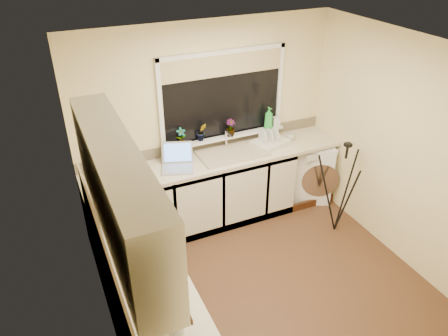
# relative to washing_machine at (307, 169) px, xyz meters

# --- Properties ---
(floor) EXTENTS (3.20, 3.20, 0.00)m
(floor) POSITION_rel_washing_machine_xyz_m (-1.34, -1.21, -0.42)
(floor) COLOR #513020
(floor) RESTS_ON ground
(ceiling) EXTENTS (3.20, 3.20, 0.00)m
(ceiling) POSITION_rel_washing_machine_xyz_m (-1.34, -1.21, 2.03)
(ceiling) COLOR white
(ceiling) RESTS_ON ground
(wall_back) EXTENTS (3.20, 0.00, 3.20)m
(wall_back) POSITION_rel_washing_machine_xyz_m (-1.34, 0.29, 0.81)
(wall_back) COLOR beige
(wall_back) RESTS_ON ground
(wall_front) EXTENTS (3.20, 0.00, 3.20)m
(wall_front) POSITION_rel_washing_machine_xyz_m (-1.34, -2.71, 0.81)
(wall_front) COLOR beige
(wall_front) RESTS_ON ground
(wall_left) EXTENTS (0.00, 3.00, 3.00)m
(wall_left) POSITION_rel_washing_machine_xyz_m (-2.94, -1.21, 0.81)
(wall_left) COLOR beige
(wall_left) RESTS_ON ground
(wall_right) EXTENTS (0.00, 3.00, 3.00)m
(wall_right) POSITION_rel_washing_machine_xyz_m (0.26, -1.21, 0.81)
(wall_right) COLOR beige
(wall_right) RESTS_ON ground
(base_cabinet_back) EXTENTS (2.55, 0.60, 0.86)m
(base_cabinet_back) POSITION_rel_washing_machine_xyz_m (-1.67, -0.01, 0.01)
(base_cabinet_back) COLOR silver
(base_cabinet_back) RESTS_ON floor
(base_cabinet_left) EXTENTS (0.54, 2.40, 0.86)m
(base_cabinet_left) POSITION_rel_washing_machine_xyz_m (-2.64, -1.51, 0.01)
(base_cabinet_left) COLOR silver
(base_cabinet_left) RESTS_ON floor
(worktop_back) EXTENTS (3.20, 0.60, 0.04)m
(worktop_back) POSITION_rel_washing_machine_xyz_m (-1.34, -0.01, 0.46)
(worktop_back) COLOR beige
(worktop_back) RESTS_ON base_cabinet_back
(worktop_left) EXTENTS (0.60, 2.40, 0.04)m
(worktop_left) POSITION_rel_washing_machine_xyz_m (-2.64, -1.51, 0.46)
(worktop_left) COLOR beige
(worktop_left) RESTS_ON base_cabinet_left
(upper_cabinet) EXTENTS (0.28, 1.90, 0.70)m
(upper_cabinet) POSITION_rel_washing_machine_xyz_m (-2.78, -1.66, 1.38)
(upper_cabinet) COLOR silver
(upper_cabinet) RESTS_ON wall_left
(splashback_left) EXTENTS (0.02, 2.40, 0.45)m
(splashback_left) POSITION_rel_washing_machine_xyz_m (-2.93, -1.51, 0.71)
(splashback_left) COLOR beige
(splashback_left) RESTS_ON wall_left
(splashback_back) EXTENTS (3.20, 0.02, 0.14)m
(splashback_back) POSITION_rel_washing_machine_xyz_m (-1.34, 0.28, 0.55)
(splashback_back) COLOR beige
(splashback_back) RESTS_ON wall_back
(window_glass) EXTENTS (1.50, 0.02, 1.00)m
(window_glass) POSITION_rel_washing_machine_xyz_m (-1.14, 0.28, 1.13)
(window_glass) COLOR black
(window_glass) RESTS_ON wall_back
(window_blind) EXTENTS (1.50, 0.02, 0.25)m
(window_blind) POSITION_rel_washing_machine_xyz_m (-1.14, 0.25, 1.51)
(window_blind) COLOR tan
(window_blind) RESTS_ON wall_back
(windowsill) EXTENTS (1.60, 0.14, 0.03)m
(windowsill) POSITION_rel_washing_machine_xyz_m (-1.14, 0.22, 0.62)
(windowsill) COLOR white
(windowsill) RESTS_ON wall_back
(sink) EXTENTS (0.82, 0.46, 0.03)m
(sink) POSITION_rel_washing_machine_xyz_m (-1.14, -0.01, 0.50)
(sink) COLOR tan
(sink) RESTS_ON worktop_back
(faucet) EXTENTS (0.03, 0.03, 0.24)m
(faucet) POSITION_rel_washing_machine_xyz_m (-1.14, 0.17, 0.60)
(faucet) COLOR silver
(faucet) RESTS_ON worktop_back
(washing_machine) EXTENTS (0.77, 0.76, 0.84)m
(washing_machine) POSITION_rel_washing_machine_xyz_m (0.00, 0.00, 0.00)
(washing_machine) COLOR white
(washing_machine) RESTS_ON floor
(laptop) EXTENTS (0.45, 0.45, 0.26)m
(laptop) POSITION_rel_washing_machine_xyz_m (-1.84, -0.01, 0.55)
(laptop) COLOR #A4A3AB
(laptop) RESTS_ON worktop_back
(kettle) EXTENTS (0.17, 0.17, 0.22)m
(kettle) POSITION_rel_washing_machine_xyz_m (-2.53, -0.89, 0.59)
(kettle) COLOR white
(kettle) RESTS_ON worktop_left
(dish_rack) EXTENTS (0.51, 0.43, 0.07)m
(dish_rack) POSITION_rel_washing_machine_xyz_m (-0.61, 0.01, 0.51)
(dish_rack) COLOR beige
(dish_rack) RESTS_ON worktop_back
(tripod) EXTENTS (0.78, 0.78, 1.21)m
(tripod) POSITION_rel_washing_machine_xyz_m (-0.10, -0.82, 0.19)
(tripod) COLOR black
(tripod) RESTS_ON floor
(glass_jug) EXTENTS (0.11, 0.11, 0.15)m
(glass_jug) POSITION_rel_washing_machine_xyz_m (-2.61, -2.18, 0.56)
(glass_jug) COLOR #B7BDC3
(glass_jug) RESTS_ON worktop_left
(steel_jar) EXTENTS (0.07, 0.07, 0.10)m
(steel_jar) POSITION_rel_washing_machine_xyz_m (-2.72, -1.69, 0.53)
(steel_jar) COLOR white
(steel_jar) RESTS_ON worktop_left
(microwave) EXTENTS (0.45, 0.60, 0.30)m
(microwave) POSITION_rel_washing_machine_xyz_m (-2.59, -0.56, 0.63)
(microwave) COLOR white
(microwave) RESTS_ON worktop_left
(plant_a) EXTENTS (0.12, 0.08, 0.22)m
(plant_a) POSITION_rel_washing_machine_xyz_m (-1.71, 0.20, 0.74)
(plant_a) COLOR #999999
(plant_a) RESTS_ON windowsill
(plant_b) EXTENTS (0.13, 0.11, 0.22)m
(plant_b) POSITION_rel_washing_machine_xyz_m (-1.45, 0.22, 0.74)
(plant_b) COLOR #999999
(plant_b) RESTS_ON windowsill
(plant_c) EXTENTS (0.13, 0.13, 0.21)m
(plant_c) POSITION_rel_washing_machine_xyz_m (-1.08, 0.19, 0.74)
(plant_c) COLOR #999999
(plant_c) RESTS_ON windowsill
(soap_bottle_green) EXTENTS (0.12, 0.12, 0.28)m
(soap_bottle_green) POSITION_rel_washing_machine_xyz_m (-0.54, 0.19, 0.77)
(soap_bottle_green) COLOR green
(soap_bottle_green) RESTS_ON windowsill
(soap_bottle_clear) EXTENTS (0.11, 0.11, 0.19)m
(soap_bottle_clear) POSITION_rel_washing_machine_xyz_m (-0.42, 0.19, 0.73)
(soap_bottle_clear) COLOR #999999
(soap_bottle_clear) RESTS_ON windowsill
(cup_back) EXTENTS (0.12, 0.12, 0.09)m
(cup_back) POSITION_rel_washing_machine_xyz_m (-0.30, 0.03, 0.53)
(cup_back) COLOR beige
(cup_back) RESTS_ON worktop_back
(cup_left) EXTENTS (0.10, 0.10, 0.08)m
(cup_left) POSITION_rel_washing_machine_xyz_m (-2.59, -1.87, 0.52)
(cup_left) COLOR beige
(cup_left) RESTS_ON worktop_left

